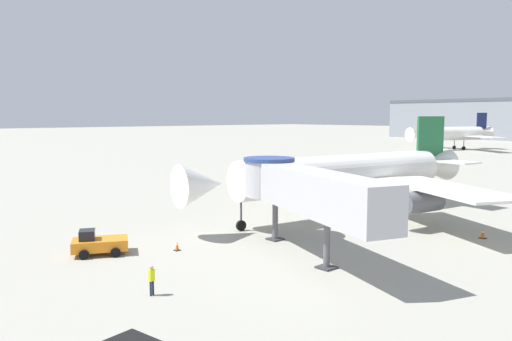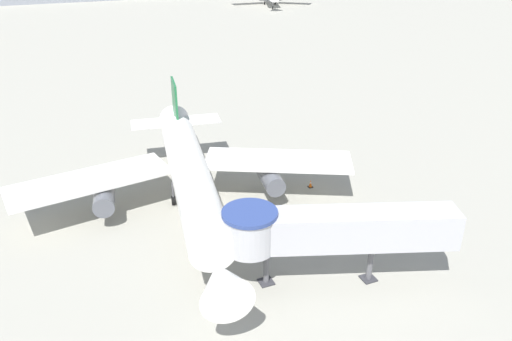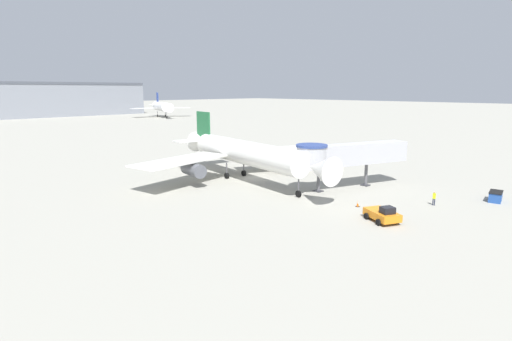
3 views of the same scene
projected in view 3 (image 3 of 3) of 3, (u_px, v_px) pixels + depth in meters
ground_plane at (252, 178)px, 61.68m from camera, size 800.00×800.00×0.00m
main_airplane at (243, 153)px, 59.70m from camera, size 33.52×33.25×9.70m
jet_bridge at (345, 155)px, 54.35m from camera, size 17.00×8.45×6.42m
pushback_tug_orange at (383, 214)px, 41.25m from camera, size 3.62×4.36×1.78m
service_container_blue at (496, 196)px, 48.74m from camera, size 2.84×1.84×1.23m
traffic_cone_near_nose at (358, 204)px, 46.56m from camera, size 0.42×0.42×0.69m
traffic_cone_starboard_wing at (296, 165)px, 69.70m from camera, size 0.51×0.51×0.83m
ground_crew_marshaller at (434, 197)px, 46.98m from camera, size 0.26×0.36×1.68m
background_jet_blue_tail at (162, 107)px, 194.94m from camera, size 28.31×28.82×11.88m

